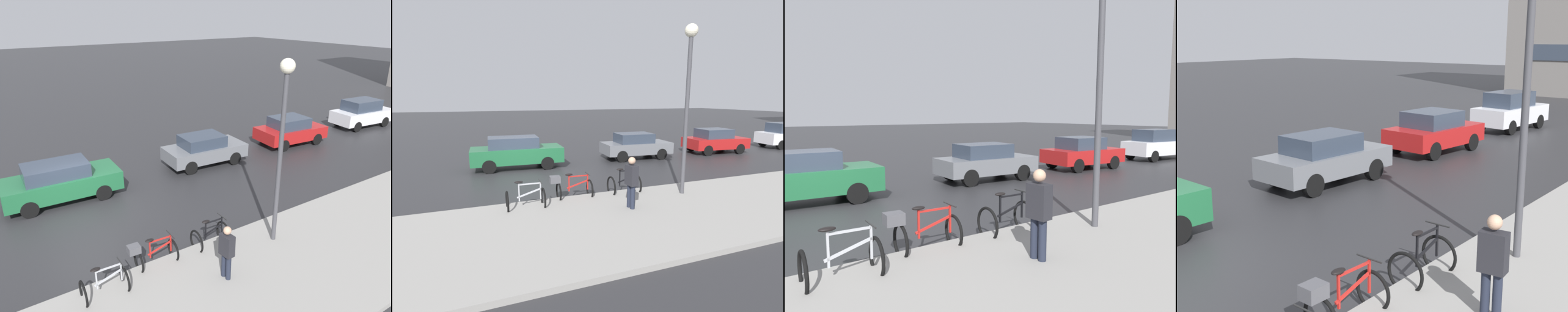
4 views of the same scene
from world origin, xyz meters
The scene contains 10 objects.
ground_plane centered at (0.00, 0.00, 0.00)m, with size 140.00×140.00×0.00m, color #28282B.
bicycle_nearest centered at (4.15, -0.80, 0.39)m, with size 0.74×1.18×0.98m.
bicycle_second centered at (3.70, 0.76, 0.49)m, with size 0.75×1.44×0.96m.
bicycle_third centered at (3.80, 2.77, 0.41)m, with size 0.77×1.08×1.00m.
car_green centered at (-1.95, -0.23, 0.81)m, with size 1.90×4.44×1.57m.
car_grey centered at (-2.03, 6.52, 0.75)m, with size 1.99×3.98×1.46m.
car_red centered at (-1.91, 12.19, 0.77)m, with size 2.23×3.89×1.52m.
car_white centered at (-1.81, 18.49, 0.87)m, with size 2.11×4.11×1.73m.
pedestrian centered at (5.36, 2.19, 0.97)m, with size 0.42×0.28×1.73m.
streetlamp centered at (4.70, 4.59, 3.90)m, with size 0.42×0.42×5.79m.
Camera 3 is at (9.95, -2.36, 2.68)m, focal length 35.00 mm.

